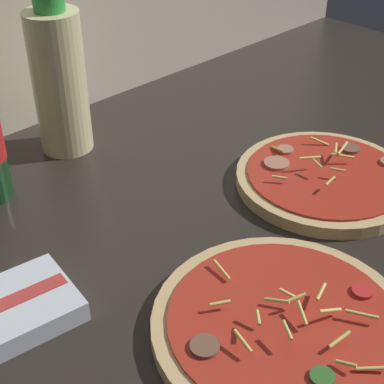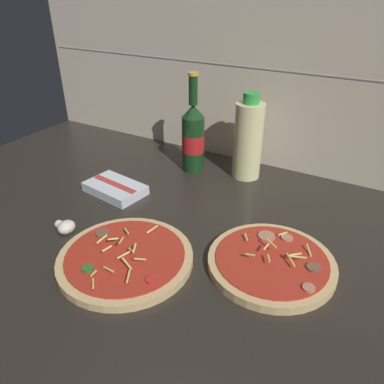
{
  "view_description": "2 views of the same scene",
  "coord_description": "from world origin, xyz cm",
  "px_view_note": "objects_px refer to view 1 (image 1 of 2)",
  "views": [
    {
      "loc": [
        -41.24,
        -34.17,
        47.31
      ],
      "look_at": [
        -0.62,
        7.91,
        7.5
      ],
      "focal_mm": 55.0,
      "sensor_mm": 36.0,
      "label": 1
    },
    {
      "loc": [
        33.48,
        -54.14,
        50.78
      ],
      "look_at": [
        -2.48,
        8.34,
        9.83
      ],
      "focal_mm": 35.0,
      "sensor_mm": 36.0,
      "label": 2
    }
  ],
  "objects_px": {
    "pizza_near": "(283,325)",
    "oil_bottle": "(59,80)",
    "dish_towel": "(0,316)",
    "pizza_far": "(325,179)"
  },
  "relations": [
    {
      "from": "pizza_near",
      "to": "oil_bottle",
      "type": "bearing_deg",
      "value": 82.9
    },
    {
      "from": "pizza_near",
      "to": "dish_towel",
      "type": "bearing_deg",
      "value": 134.05
    },
    {
      "from": "pizza_far",
      "to": "dish_towel",
      "type": "xyz_separation_m",
      "value": [
        -0.45,
        0.08,
        0.0
      ]
    },
    {
      "from": "pizza_far",
      "to": "dish_towel",
      "type": "height_order",
      "value": "pizza_far"
    },
    {
      "from": "pizza_far",
      "to": "dish_towel",
      "type": "distance_m",
      "value": 0.46
    },
    {
      "from": "oil_bottle",
      "to": "dish_towel",
      "type": "relative_size",
      "value": 1.43
    },
    {
      "from": "pizza_near",
      "to": "pizza_far",
      "type": "distance_m",
      "value": 0.28
    },
    {
      "from": "pizza_far",
      "to": "oil_bottle",
      "type": "height_order",
      "value": "oil_bottle"
    },
    {
      "from": "pizza_near",
      "to": "pizza_far",
      "type": "height_order",
      "value": "pizza_near"
    },
    {
      "from": "pizza_far",
      "to": "dish_towel",
      "type": "bearing_deg",
      "value": 170.43
    }
  ]
}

